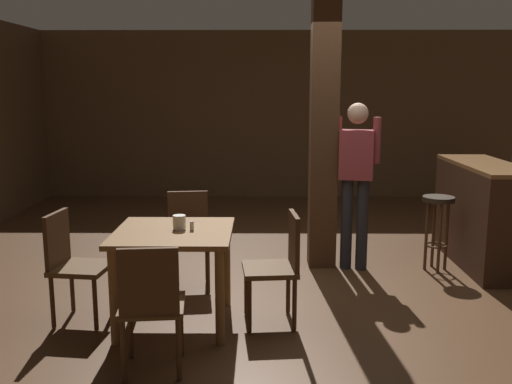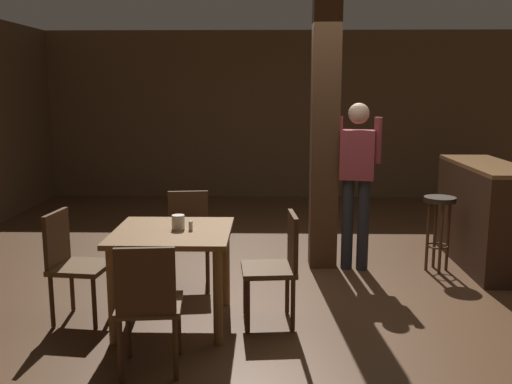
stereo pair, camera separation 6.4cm
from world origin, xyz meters
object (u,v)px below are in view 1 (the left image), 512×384
Objects in this scene: dining_table at (174,247)px; chair_west at (72,261)px; standing_person at (356,174)px; salt_shaker at (192,226)px; bar_stool_near at (438,216)px; bar_counter at (475,213)px; chair_south at (151,302)px; napkin_cup at (179,222)px; chair_east at (279,262)px; chair_north at (188,234)px.

chair_west reaches higher than dining_table.
standing_person is (2.48, 1.38, 0.50)m from chair_west.
bar_stool_near is at bearing 30.47° from salt_shaker.
bar_counter reaches higher than dining_table.
chair_south is 1.15× the size of bar_stool_near.
salt_shaker is 0.04× the size of standing_person.
napkin_cup is (0.04, 0.03, 0.19)m from dining_table.
bar_stool_near is (1.67, 1.37, 0.06)m from chair_east.
chair_north is 0.90m from napkin_cup.
dining_table is at bearing -151.01° from bar_stool_near.
standing_person is 2.22× the size of bar_stool_near.
chair_west is 2.88m from standing_person.
chair_south is 2.85m from standing_person.
dining_table is 0.85m from chair_south.
chair_east is (0.86, 0.85, 0.00)m from chair_south.
napkin_cup is at bearing -87.09° from chair_north.
chair_north is 3.05m from bar_counter.
chair_south is (-0.02, -0.84, -0.13)m from dining_table.
salt_shaker is at bearing -2.11° from chair_west.
chair_north is at bearing 89.95° from dining_table.
dining_table is at bearing -179.95° from salt_shaker.
salt_shaker reaches higher than dining_table.
dining_table is 0.22m from salt_shaker.
chair_west is at bearing 179.70° from napkin_cup.
bar_stool_near is at bearing -154.61° from bar_counter.
bar_stool_near is (-0.46, -0.22, 0.01)m from bar_counter.
dining_table is 0.57× the size of bar_counter.
napkin_cup is 3.33m from bar_counter.
chair_east is at bearing -140.50° from bar_stool_near.
chair_south is 0.55× the size of bar_counter.
chair_south is at bearing -101.47° from salt_shaker.
standing_person reaches higher than chair_north.
standing_person is 1.40m from bar_counter.
dining_table is 2.21m from standing_person.
chair_west is at bearing -157.91° from bar_stool_near.
chair_west is 7.83× the size of napkin_cup.
napkin_cup is at bearing -151.14° from bar_stool_near.
chair_south is at bearing -91.66° from dining_table.
bar_stool_near is (0.85, -0.03, -0.43)m from standing_person.
chair_east is at bearing 0.88° from salt_shaker.
chair_south is at bearing -126.66° from standing_person.
dining_table is 3.37m from bar_counter.
chair_west is at bearing -157.50° from bar_counter.
chair_east is 0.75m from salt_shaker.
standing_person is (1.65, 0.55, 0.50)m from chair_north.
chair_north is 2.55m from bar_stool_near.
standing_person reaches higher than chair_south.
napkin_cup is 0.15× the size of bar_stool_near.
standing_person is at bearing 40.58° from dining_table.
bar_counter is (2.99, 2.44, 0.05)m from chair_south.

